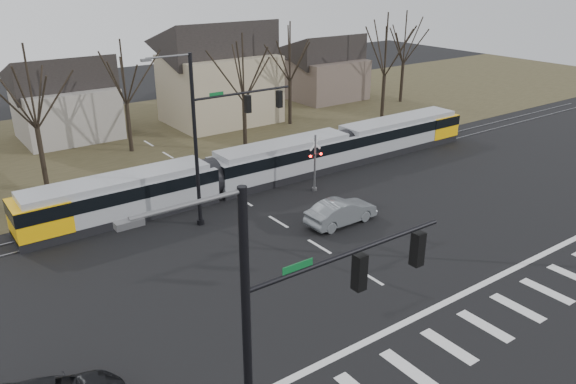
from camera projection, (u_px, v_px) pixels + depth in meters
ground at (398, 294)px, 26.73m from camera, size 140.00×140.00×0.00m
grass_verge at (140, 138)px, 50.80m from camera, size 140.00×28.00×0.01m
crosswalk at (467, 336)px, 23.72m from camera, size 27.00×2.60×0.01m
stop_line at (427, 312)px, 25.37m from camera, size 28.00×0.35×0.01m
lane_dashes at (229, 192)px, 38.77m from camera, size 0.18×30.00×0.01m
rail_pair at (230, 192)px, 38.61m from camera, size 90.00×1.52×0.06m
tram at (282, 159)px, 40.64m from camera, size 36.39×2.70×2.76m
sedan at (341, 212)px, 33.79m from camera, size 1.78×4.68×1.52m
signal_pole_near_left at (300, 336)px, 14.44m from camera, size 9.28×0.44×10.20m
signal_pole_far at (220, 129)px, 32.69m from camera, size 9.28×0.44×10.20m
rail_crossing_signal at (315, 165)px, 38.36m from camera, size 1.08×0.36×4.00m
tree_row at (186, 92)px, 45.50m from camera, size 59.20×7.20×10.00m
house_b at (64, 94)px, 49.62m from camera, size 8.64×7.56×7.65m
house_c at (219, 69)px, 54.47m from camera, size 10.80×8.64×10.10m
house_d at (325, 64)px, 64.56m from camera, size 8.64×7.56×7.65m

